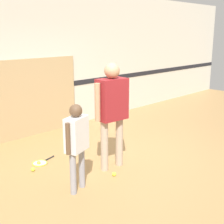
% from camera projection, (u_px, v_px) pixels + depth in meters
% --- Properties ---
extents(ground_plane, '(16.00, 16.00, 0.00)m').
position_uv_depth(ground_plane, '(123.00, 166.00, 5.38)').
color(ground_plane, '#A87F4C').
extents(wall_back, '(16.00, 0.07, 3.20)m').
position_uv_depth(wall_back, '(35.00, 62.00, 6.76)').
color(wall_back, beige).
rests_on(wall_back, ground_plane).
extents(wall_panel, '(2.36, 0.05, 1.69)m').
position_uv_depth(wall_panel, '(31.00, 98.00, 6.77)').
color(wall_panel, tan).
rests_on(wall_panel, ground_plane).
extents(person_instructor, '(0.67, 0.32, 1.77)m').
position_uv_depth(person_instructor, '(112.00, 105.00, 5.04)').
color(person_instructor, tan).
rests_on(person_instructor, ground_plane).
extents(person_student_left, '(0.47, 0.30, 1.28)m').
position_uv_depth(person_student_left, '(77.00, 138.00, 4.34)').
color(person_student_left, gray).
rests_on(person_student_left, ground_plane).
extents(racket_spare_on_floor, '(0.53, 0.32, 0.03)m').
position_uv_depth(racket_spare_on_floor, '(41.00, 163.00, 5.47)').
color(racket_spare_on_floor, '#C6D838').
rests_on(racket_spare_on_floor, ground_plane).
extents(tennis_ball_near_instructor, '(0.07, 0.07, 0.07)m').
position_uv_depth(tennis_ball_near_instructor, '(114.00, 174.00, 4.97)').
color(tennis_ball_near_instructor, '#CCE038').
rests_on(tennis_ball_near_instructor, ground_plane).
extents(tennis_ball_by_spare_racket, '(0.07, 0.07, 0.07)m').
position_uv_depth(tennis_ball_by_spare_racket, '(39.00, 163.00, 5.41)').
color(tennis_ball_by_spare_racket, '#CCE038').
rests_on(tennis_ball_by_spare_racket, ground_plane).
extents(tennis_ball_stray_left, '(0.07, 0.07, 0.07)m').
position_uv_depth(tennis_ball_stray_left, '(119.00, 160.00, 5.53)').
color(tennis_ball_stray_left, '#CCE038').
rests_on(tennis_ball_stray_left, ground_plane).
extents(tennis_ball_stray_right, '(0.07, 0.07, 0.07)m').
position_uv_depth(tennis_ball_stray_right, '(33.00, 169.00, 5.15)').
color(tennis_ball_stray_right, '#CCE038').
rests_on(tennis_ball_stray_right, ground_plane).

